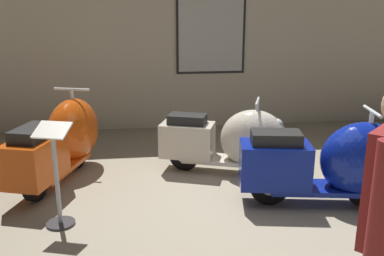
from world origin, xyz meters
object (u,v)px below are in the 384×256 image
object	(u,v)px
scooter_0	(63,139)
info_stanchion	(57,185)
scooter_2	(336,163)
scooter_1	(233,140)

from	to	relation	value
scooter_0	info_stanchion	distance (m)	1.28
scooter_2	scooter_0	bearing A→B (deg)	168.19
scooter_1	scooter_2	xyz separation A→B (m)	(0.88, -1.03, 0.04)
scooter_1	info_stanchion	world-z (taller)	info_stanchion
scooter_1	scooter_2	world-z (taller)	scooter_2
scooter_2	info_stanchion	distance (m)	2.85
info_stanchion	scooter_1	bearing A→B (deg)	29.10
scooter_2	info_stanchion	world-z (taller)	scooter_2
scooter_0	scooter_2	xyz separation A→B (m)	(2.98, -1.21, -0.01)
scooter_1	info_stanchion	xyz separation A→B (m)	(-1.97, -1.10, -0.02)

